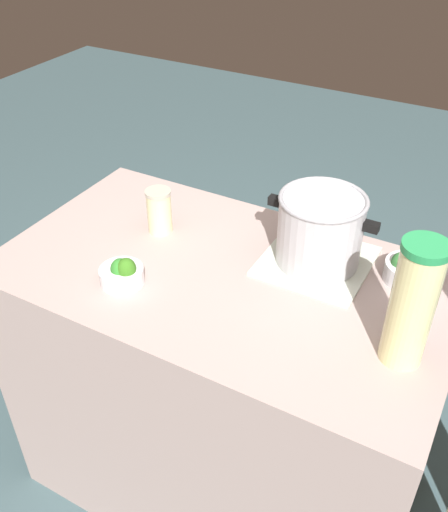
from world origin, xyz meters
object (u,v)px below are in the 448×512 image
Objects in this scene: lemonade_pitcher at (412,304)px; broccoli_bowl_center at (407,270)px; mason_jar at (159,211)px; cooking_pot at (320,229)px; broccoli_bowl_front at (122,273)px.

broccoli_bowl_center is at bearing 101.98° from lemonade_pitcher.
lemonade_pitcher is at bearing -12.50° from mason_jar.
cooking_pot is at bearing 140.44° from lemonade_pitcher.
broccoli_bowl_center is at bearing 9.87° from cooking_pot.
mason_jar is at bearing 167.50° from lemonade_pitcher.
broccoli_bowl_center is (0.70, 0.12, -0.03)m from mason_jar.
lemonade_pitcher reaches higher than cooking_pot.
cooking_pot is 2.24× the size of mason_jar.
lemonade_pitcher is at bearing -39.56° from cooking_pot.
lemonade_pitcher is 2.65× the size of broccoli_bowl_front.
broccoli_bowl_front is (-0.41, -0.33, -0.08)m from cooking_pot.
lemonade_pitcher reaches higher than broccoli_bowl_center.
mason_jar reaches higher than broccoli_bowl_center.
lemonade_pitcher is at bearing 6.93° from broccoli_bowl_front.
broccoli_bowl_center is (0.64, 0.37, 0.00)m from broccoli_bowl_front.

